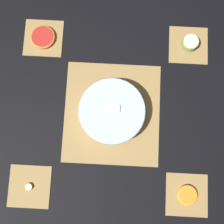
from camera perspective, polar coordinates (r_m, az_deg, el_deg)
ground_plane at (r=1.05m, az=0.00°, el=-0.25°), size 6.00×6.00×0.00m
bamboo_mat_center at (r=1.05m, az=0.00°, el=-0.23°), size 0.41×0.38×0.01m
coaster_mat_near_left at (r=1.09m, az=15.97°, el=-16.96°), size 0.16×0.16×0.01m
coaster_mat_near_right at (r=1.17m, az=16.29°, el=13.81°), size 0.16×0.16×0.01m
coaster_mat_far_left at (r=1.09m, az=-17.53°, el=-15.21°), size 0.16×0.16×0.01m
coaster_mat_far_right at (r=1.17m, az=-14.71°, el=15.33°), size 0.16×0.16×0.01m
fruit_salad_bowl at (r=1.01m, az=0.02°, el=0.09°), size 0.26×0.26×0.07m
apple_half at (r=1.15m, az=16.62°, el=14.22°), size 0.07×0.07×0.04m
orange_slice_whole at (r=1.08m, az=16.09°, el=-17.02°), size 0.08×0.08×0.01m
banana_coin_single at (r=1.09m, az=-17.65°, el=-15.25°), size 0.03×0.03×0.01m
grapefruit_slice at (r=1.16m, az=-14.83°, el=15.50°), size 0.10×0.10×0.01m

